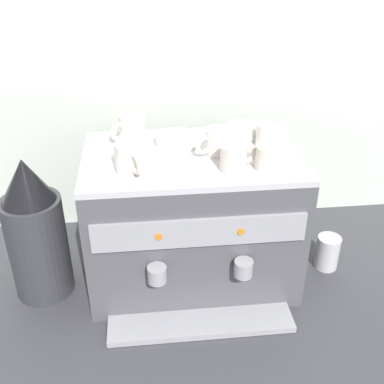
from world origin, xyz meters
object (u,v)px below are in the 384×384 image
at_px(ceramic_cup_1, 131,127).
at_px(ceramic_cup_2, 128,158).
at_px(espresso_machine, 192,219).
at_px(coffee_grinder, 36,232).
at_px(ceramic_cup_4, 267,135).
at_px(ceramic_cup_0, 235,158).
at_px(ceramic_cup_5, 216,141).
at_px(ceramic_bowl_1, 241,131).
at_px(milk_pitcher, 327,252).
at_px(ceramic_bowl_0, 176,140).
at_px(ceramic_cup_3, 269,156).

distance_m(ceramic_cup_1, ceramic_cup_2, 0.22).
xyz_separation_m(espresso_machine, coffee_grinder, (-0.50, -0.03, 0.00)).
bearing_deg(ceramic_cup_4, ceramic_cup_0, -130.80).
bearing_deg(coffee_grinder, ceramic_cup_2, -11.28).
xyz_separation_m(ceramic_cup_1, ceramic_cup_5, (0.26, -0.13, -0.00)).
xyz_separation_m(ceramic_cup_5, ceramic_bowl_1, (0.10, 0.12, -0.02)).
distance_m(espresso_machine, ceramic_cup_5, 0.28).
distance_m(ceramic_cup_1, milk_pitcher, 0.81).
bearing_deg(ceramic_cup_1, ceramic_bowl_0, -22.16).
xyz_separation_m(coffee_grinder, milk_pitcher, (0.97, 0.01, -0.17)).
height_order(ceramic_cup_0, ceramic_cup_2, ceramic_cup_2).
relative_size(ceramic_cup_3, ceramic_bowl_0, 0.91).
height_order(ceramic_cup_0, ceramic_bowl_1, ceramic_cup_0).
distance_m(ceramic_cup_0, ceramic_cup_2, 0.30).
bearing_deg(ceramic_cup_2, ceramic_bowl_0, 48.77).
relative_size(ceramic_cup_0, ceramic_cup_3, 0.95).
xyz_separation_m(ceramic_cup_0, milk_pitcher, (0.37, 0.09, -0.43)).
bearing_deg(milk_pitcher, ceramic_cup_1, 167.27).
bearing_deg(ceramic_cup_5, milk_pitcher, -2.19).
bearing_deg(ceramic_cup_4, ceramic_cup_2, -163.08).
xyz_separation_m(ceramic_cup_2, coffee_grinder, (-0.31, 0.06, -0.27)).
relative_size(ceramic_bowl_0, ceramic_bowl_1, 1.20).
bearing_deg(ceramic_cup_0, ceramic_cup_1, 140.11).
distance_m(ceramic_bowl_1, milk_pitcher, 0.53).
bearing_deg(ceramic_cup_1, ceramic_cup_2, -91.87).
distance_m(ceramic_cup_5, milk_pitcher, 0.60).
xyz_separation_m(ceramic_cup_1, ceramic_cup_3, (0.39, -0.24, -0.01)).
bearing_deg(ceramic_bowl_1, milk_pitcher, -23.40).
height_order(ceramic_cup_0, milk_pitcher, ceramic_cup_0).
height_order(espresso_machine, milk_pitcher, espresso_machine).
bearing_deg(ceramic_bowl_1, ceramic_cup_1, 177.18).
distance_m(ceramic_cup_3, ceramic_bowl_0, 0.31).
height_order(ceramic_cup_1, ceramic_bowl_1, ceramic_cup_1).
bearing_deg(ceramic_bowl_1, ceramic_cup_0, -105.90).
xyz_separation_m(ceramic_cup_0, ceramic_cup_2, (-0.30, 0.02, 0.00)).
relative_size(ceramic_cup_1, ceramic_cup_5, 1.01).
bearing_deg(ceramic_cup_3, ceramic_bowl_0, 143.80).
bearing_deg(ceramic_cup_0, ceramic_bowl_1, 74.10).
relative_size(ceramic_cup_3, coffee_grinder, 0.24).
bearing_deg(coffee_grinder, ceramic_cup_3, -6.35).
xyz_separation_m(ceramic_cup_4, ceramic_bowl_0, (-0.28, 0.04, -0.02)).
distance_m(ceramic_cup_3, ceramic_cup_4, 0.15).
bearing_deg(espresso_machine, ceramic_cup_0, -44.27).
bearing_deg(ceramic_cup_1, ceramic_bowl_1, -2.82).
xyz_separation_m(espresso_machine, ceramic_cup_2, (-0.19, -0.09, 0.27)).
height_order(ceramic_cup_1, ceramic_cup_3, ceramic_cup_1).
xyz_separation_m(ceramic_cup_3, milk_pitcher, (0.27, 0.09, -0.43)).
bearing_deg(espresso_machine, milk_pitcher, -1.47).
bearing_deg(coffee_grinder, ceramic_cup_4, 5.38).
bearing_deg(ceramic_bowl_0, ceramic_cup_2, -131.23).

